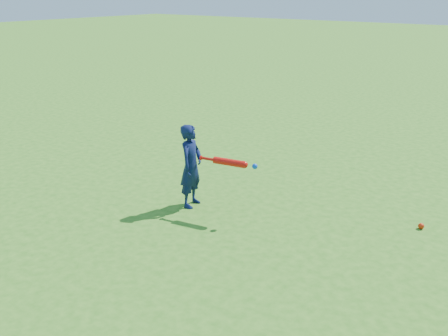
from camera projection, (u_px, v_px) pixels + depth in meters
name	position (u px, v px, depth m)	size (l,w,h in m)	color
ground	(205.00, 195.00, 7.36)	(80.00, 80.00, 0.00)	#30711A
child	(191.00, 166.00, 6.82)	(0.42, 0.28, 1.16)	#0D1740
ground_ball_red	(421.00, 226.00, 6.30)	(0.08, 0.08, 0.08)	red
bat_swing	(232.00, 163.00, 6.45)	(0.81, 0.21, 0.09)	red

